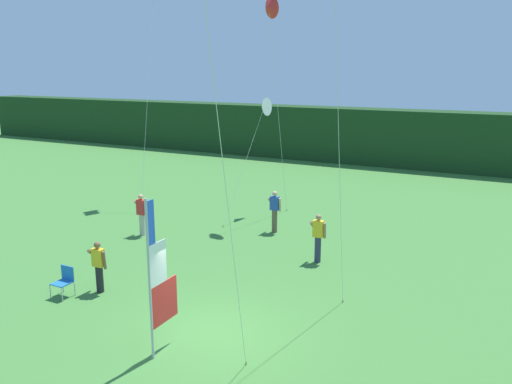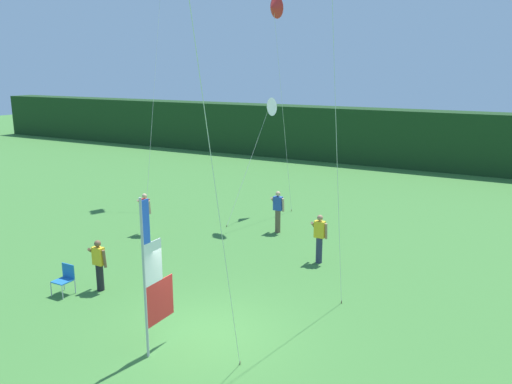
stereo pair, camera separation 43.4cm
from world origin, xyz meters
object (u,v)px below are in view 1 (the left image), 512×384
Objects in this scene: banner_flag at (158,280)px; kite_red_delta_2 at (269,8)px; person_near_banner at (99,265)px; person_far_left at (275,210)px; kite_white_delta_4 at (264,107)px; folding_chair at (64,279)px; person_far_right at (318,237)px; person_mid_field at (142,213)px.

kite_red_delta_2 reaches higher than banner_flag.
person_far_left reaches higher than person_near_banner.
person_near_banner is at bearing -91.62° from kite_white_delta_4.
folding_chair is at bearing -137.41° from person_near_banner.
person_far_right is (2.77, -2.38, -0.01)m from person_far_left.
person_mid_field is at bearing -176.83° from person_far_right.
person_far_right reaches higher than person_near_banner.
person_mid_field is (-6.13, 6.87, -0.94)m from banner_flag.
person_mid_field reaches higher than person_near_banner.
person_far_left reaches higher than person_mid_field.
folding_chair is 0.17× the size of kite_white_delta_4.
kite_white_delta_4 is (-0.68, 0.96, -4.13)m from kite_red_delta_2.
banner_flag reaches higher than person_near_banner.
person_near_banner is at bearing 42.59° from folding_chair.
banner_flag is 13.28m from kite_white_delta_4.
person_near_banner is 8.02m from person_far_left.
person_far_left is 5.17m from kite_white_delta_4.
person_far_right is at bearing -46.84° from kite_red_delta_2.
person_mid_field is 9.89m from kite_red_delta_2.
person_mid_field is at bearing 131.71° from banner_flag.
person_far_right is 0.18× the size of kite_red_delta_2.
banner_flag is 4.83m from folding_chair.
kite_red_delta_2 is (-2.75, 11.51, 7.13)m from banner_flag.
banner_flag is 13.82m from kite_red_delta_2.
person_near_banner is 0.92× the size of person_far_left.
kite_red_delta_2 is at bearing -54.79° from kite_white_delta_4.
person_far_left is 0.18× the size of kite_red_delta_2.
kite_white_delta_4 is at bearing 125.21° from kite_red_delta_2.
person_far_left is 8.34m from kite_red_delta_2.
folding_chair is at bearing -73.45° from person_mid_field.
person_far_left is 3.66m from person_far_right.
person_near_banner is at bearing -105.72° from person_far_left.
person_near_banner is at bearing -132.82° from person_far_right.
person_mid_field is at bearing -115.72° from kite_white_delta_4.
person_mid_field is (-2.40, 4.93, 0.06)m from person_near_banner.
banner_flag is at bearing -15.90° from folding_chair.
kite_red_delta_2 is at bearing 122.89° from person_far_left.
person_far_right is at bearing -40.67° from person_far_left.
kite_red_delta_2 is at bearing 84.17° from person_near_banner.
person_far_right is at bearing 3.17° from person_mid_field.
kite_white_delta_4 reaches higher than folding_chair.
person_far_right is at bearing 80.52° from banner_flag.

